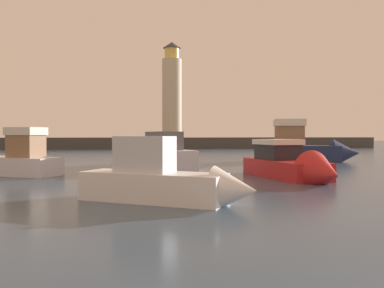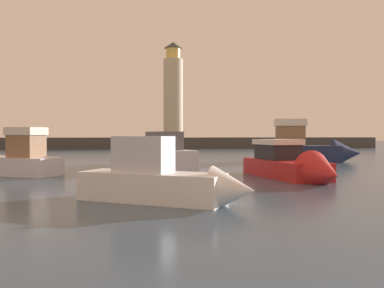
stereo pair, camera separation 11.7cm
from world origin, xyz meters
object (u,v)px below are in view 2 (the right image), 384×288
object	(u,v)px
motorboat_2	(167,181)
lighthouse	(173,92)
motorboat_1	(310,149)
motorboat_3	(295,166)
motorboat_4	(151,156)
motorboat_0	(3,161)

from	to	relation	value
motorboat_2	lighthouse	bearing A→B (deg)	84.78
motorboat_1	motorboat_2	xyz separation A→B (m)	(-13.59, -18.30, -0.37)
lighthouse	motorboat_1	distance (m)	36.62
motorboat_3	motorboat_4	size ratio (longest dim) A/B	0.81
motorboat_4	motorboat_1	bearing A→B (deg)	14.42
motorboat_1	motorboat_2	bearing A→B (deg)	-126.60
motorboat_4	motorboat_2	bearing A→B (deg)	-89.45
motorboat_2	motorboat_0	bearing A→B (deg)	129.40
motorboat_1	motorboat_4	size ratio (longest dim) A/B	0.94
lighthouse	motorboat_0	world-z (taller)	lighthouse
motorboat_2	motorboat_4	distance (m)	14.77
motorboat_2	motorboat_3	bearing A→B (deg)	40.25
motorboat_2	motorboat_1	bearing A→B (deg)	53.40
motorboat_0	motorboat_4	xyz separation A→B (m)	(8.75, 3.94, 0.03)
lighthouse	motorboat_4	xyz separation A→B (m)	(-4.97, -38.07, -8.72)
motorboat_3	motorboat_1	bearing A→B (deg)	62.16
motorboat_1	motorboat_0	bearing A→B (deg)	-161.61
motorboat_2	motorboat_4	xyz separation A→B (m)	(-0.14, 14.77, 0.09)
motorboat_3	lighthouse	bearing A→B (deg)	92.78
motorboat_2	motorboat_3	distance (m)	9.30
lighthouse	motorboat_0	bearing A→B (deg)	-108.09
motorboat_0	motorboat_3	world-z (taller)	motorboat_0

